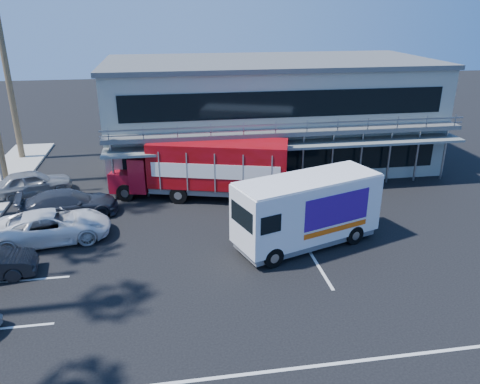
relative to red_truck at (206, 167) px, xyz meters
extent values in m
plane|color=black|center=(2.10, -8.69, -1.91)|extent=(120.00, 120.00, 0.00)
cube|color=#959A8D|center=(5.10, 6.31, 1.59)|extent=(22.00, 10.00, 7.00)
cube|color=#515454|center=(5.10, 6.31, 5.24)|extent=(22.40, 10.40, 0.30)
cube|color=#515454|center=(5.10, 0.71, 1.69)|extent=(22.00, 1.20, 0.25)
cube|color=gray|center=(5.10, 0.16, 2.19)|extent=(22.00, 0.08, 0.90)
cube|color=slate|center=(5.10, 0.41, 0.99)|extent=(22.00, 1.80, 0.15)
cube|color=black|center=(5.10, 1.29, -0.31)|extent=(20.00, 0.06, 1.60)
cube|color=black|center=(5.10, 1.29, 3.29)|extent=(20.00, 0.06, 1.60)
cylinder|color=brown|center=(-13.00, 9.81, 4.09)|extent=(0.44, 0.44, 12.00)
cube|color=maroon|center=(-4.77, 1.35, -0.92)|extent=(1.95, 2.53, 1.19)
cube|color=maroon|center=(-3.72, 1.05, -0.37)|extent=(1.64, 2.66, 2.09)
cube|color=black|center=(-3.72, 1.05, 0.23)|extent=(0.62, 2.05, 0.70)
cube|color=maroon|center=(0.69, -0.19, 0.28)|extent=(8.34, 4.56, 2.59)
cube|color=slate|center=(0.69, -0.19, -1.27)|extent=(8.24, 4.20, 0.30)
cube|color=white|center=(0.35, -1.40, 0.18)|extent=(7.06, 2.02, 0.85)
cube|color=white|center=(1.03, 1.01, 0.18)|extent=(7.06, 2.02, 0.85)
cylinder|color=black|center=(-4.78, 0.22, -1.40)|extent=(1.07, 0.55, 1.03)
cylinder|color=black|center=(-4.19, 2.32, -1.40)|extent=(1.07, 0.55, 1.03)
cylinder|color=black|center=(-1.72, -0.65, -1.40)|extent=(1.07, 0.55, 1.03)
cylinder|color=black|center=(-1.12, 1.46, -1.40)|extent=(1.07, 0.55, 1.03)
cylinder|color=black|center=(2.88, -1.95, -1.40)|extent=(1.07, 0.55, 1.03)
cylinder|color=black|center=(3.47, 0.15, -1.40)|extent=(1.07, 0.55, 1.03)
cube|color=white|center=(4.10, -6.69, 0.03)|extent=(7.37, 4.53, 2.79)
cube|color=slate|center=(4.10, -6.69, -1.52)|extent=(7.03, 4.21, 0.35)
cube|color=black|center=(0.83, -7.82, 0.33)|extent=(0.69, 1.87, 0.95)
cube|color=white|center=(4.10, -6.69, 1.45)|extent=(7.22, 4.44, 0.08)
cube|color=#380D7C|center=(5.25, -7.58, 0.23)|extent=(3.40, 1.20, 1.49)
cube|color=#380D7C|center=(4.46, -5.29, 0.23)|extent=(3.40, 1.20, 1.49)
cube|color=#F2590C|center=(5.25, -7.58, -0.77)|extent=(3.40, 1.19, 0.25)
cylinder|color=black|center=(2.09, -8.50, -1.44)|extent=(1.00, 0.58, 0.96)
cylinder|color=black|center=(1.41, -6.51, -1.44)|extent=(1.00, 0.58, 0.96)
cylinder|color=black|center=(6.43, -7.01, -1.44)|extent=(1.00, 0.58, 0.96)
cylinder|color=black|center=(5.74, -5.02, -1.44)|extent=(1.00, 0.58, 0.96)
imported|color=silver|center=(-7.96, -4.29, -1.15)|extent=(5.82, 3.35, 1.53)
imported|color=#272B35|center=(-7.66, -1.54, -1.16)|extent=(5.45, 2.97, 1.50)
imported|color=gray|center=(-10.40, 2.11, -1.14)|extent=(4.87, 3.18, 1.54)
camera|label=1|loc=(-2.21, -25.97, 8.83)|focal=35.00mm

